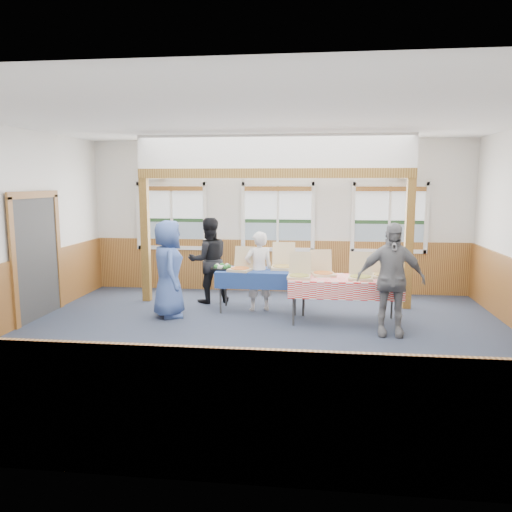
% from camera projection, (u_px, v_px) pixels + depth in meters
% --- Properties ---
extents(floor, '(8.00, 8.00, 0.00)m').
position_uv_depth(floor, '(260.00, 342.00, 7.35)').
color(floor, '#262F3E').
rests_on(floor, ground).
extents(ceiling, '(8.00, 8.00, 0.00)m').
position_uv_depth(ceiling, '(260.00, 119.00, 6.88)').
color(ceiling, white).
rests_on(ceiling, wall_back).
extents(wall_back, '(8.00, 0.00, 8.00)m').
position_uv_depth(wall_back, '(278.00, 217.00, 10.55)').
color(wall_back, silver).
rests_on(wall_back, floor).
extents(wall_front, '(8.00, 0.00, 8.00)m').
position_uv_depth(wall_front, '(207.00, 283.00, 3.68)').
color(wall_front, silver).
rests_on(wall_front, floor).
extents(wainscot_back, '(7.98, 0.05, 1.10)m').
position_uv_depth(wainscot_back, '(278.00, 266.00, 10.69)').
color(wainscot_back, brown).
rests_on(wainscot_back, floor).
extents(wainscot_front, '(7.98, 0.05, 1.10)m').
position_uv_depth(wainscot_front, '(210.00, 415.00, 3.86)').
color(wainscot_front, brown).
rests_on(wainscot_front, floor).
extents(wainscot_left, '(0.05, 6.98, 1.10)m').
position_uv_depth(wainscot_left, '(5.00, 298.00, 7.74)').
color(wainscot_left, brown).
rests_on(wainscot_left, floor).
extents(cased_opening, '(0.06, 1.30, 2.10)m').
position_uv_depth(cased_opening, '(36.00, 257.00, 8.54)').
color(cased_opening, '#303030').
rests_on(cased_opening, wall_left).
extents(window_left, '(1.56, 0.10, 1.46)m').
position_uv_depth(window_left, '(172.00, 212.00, 10.77)').
color(window_left, white).
rests_on(window_left, wall_back).
extents(window_mid, '(1.56, 0.10, 1.46)m').
position_uv_depth(window_mid, '(278.00, 213.00, 10.50)').
color(window_mid, white).
rests_on(window_mid, wall_back).
extents(window_right, '(1.56, 0.10, 1.46)m').
position_uv_depth(window_right, '(390.00, 214.00, 10.23)').
color(window_right, white).
rests_on(window_right, wall_back).
extents(post_left, '(0.15, 0.15, 2.40)m').
position_uv_depth(post_left, '(146.00, 240.00, 9.73)').
color(post_left, brown).
rests_on(post_left, floor).
extents(post_right, '(0.15, 0.15, 2.40)m').
position_uv_depth(post_right, '(409.00, 244.00, 9.14)').
color(post_right, brown).
rests_on(post_right, floor).
extents(cross_beam, '(5.15, 0.18, 0.18)m').
position_uv_depth(cross_beam, '(273.00, 173.00, 9.24)').
color(cross_beam, brown).
rests_on(cross_beam, post_left).
extents(table_left, '(1.70, 0.84, 0.76)m').
position_uv_depth(table_left, '(263.00, 273.00, 9.02)').
color(table_left, '#303030').
rests_on(table_left, floor).
extents(table_right, '(1.96, 1.15, 0.76)m').
position_uv_depth(table_right, '(345.00, 281.00, 8.29)').
color(table_right, '#303030').
rests_on(table_right, floor).
extents(pizza_box_a, '(0.47, 0.53, 0.41)m').
position_uv_depth(pizza_box_a, '(241.00, 267.00, 8.94)').
color(pizza_box_a, '#CAB287').
rests_on(pizza_box_a, table_left).
extents(pizza_box_b, '(0.43, 0.52, 0.46)m').
position_uv_depth(pizza_box_b, '(283.00, 265.00, 9.12)').
color(pizza_box_b, '#CAB287').
rests_on(pizza_box_b, table_left).
extents(pizza_box_c, '(0.39, 0.47, 0.41)m').
position_uv_depth(pizza_box_c, '(299.00, 274.00, 8.26)').
color(pizza_box_c, '#CAB287').
rests_on(pizza_box_c, table_right).
extents(pizza_box_d, '(0.46, 0.52, 0.41)m').
position_uv_depth(pizza_box_d, '(323.00, 271.00, 8.50)').
color(pizza_box_d, '#CAB287').
rests_on(pizza_box_d, table_right).
extents(pizza_box_e, '(0.43, 0.50, 0.42)m').
position_uv_depth(pizza_box_e, '(361.00, 275.00, 8.16)').
color(pizza_box_e, '#CAB287').
rests_on(pizza_box_e, table_right).
extents(pizza_box_f, '(0.42, 0.50, 0.41)m').
position_uv_depth(pizza_box_f, '(384.00, 273.00, 8.33)').
color(pizza_box_f, '#CAB287').
rests_on(pizza_box_f, table_right).
extents(veggie_tray, '(0.42, 0.42, 0.09)m').
position_uv_depth(veggie_tray, '(222.00, 267.00, 9.09)').
color(veggie_tray, black).
rests_on(veggie_tray, table_left).
extents(drink_glass, '(0.07, 0.07, 0.15)m').
position_uv_depth(drink_glass, '(400.00, 277.00, 7.92)').
color(drink_glass, brown).
rests_on(drink_glass, table_right).
extents(woman_white, '(0.62, 0.51, 1.45)m').
position_uv_depth(woman_white, '(259.00, 271.00, 9.05)').
color(woman_white, silver).
rests_on(woman_white, floor).
extents(woman_black, '(0.99, 0.90, 1.65)m').
position_uv_depth(woman_black, '(209.00, 260.00, 9.67)').
color(woman_black, black).
rests_on(woman_black, floor).
extents(man_blue, '(0.81, 0.97, 1.69)m').
position_uv_depth(man_blue, '(168.00, 269.00, 8.61)').
color(man_blue, '#395290').
rests_on(man_blue, floor).
extents(person_grey, '(1.03, 0.45, 1.73)m').
position_uv_depth(person_grey, '(391.00, 279.00, 7.57)').
color(person_grey, slate).
rests_on(person_grey, floor).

